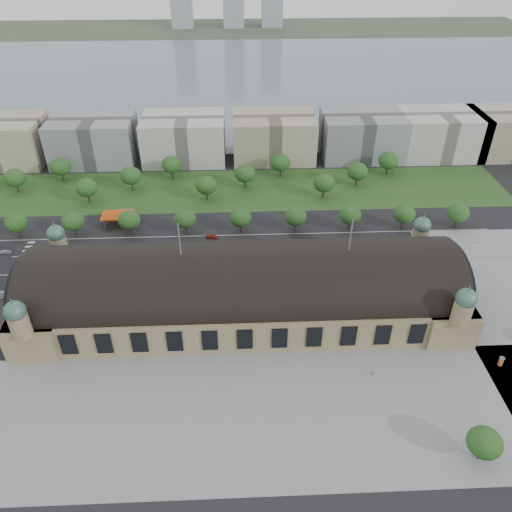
{
  "coord_description": "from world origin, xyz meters",
  "views": [
    {
      "loc": [
        -1.32,
        -133.43,
        118.52
      ],
      "look_at": [
        5.04,
        14.51,
        14.0
      ],
      "focal_mm": 35.0,
      "sensor_mm": 36.0,
      "label": 1
    }
  ],
  "objects_px": {
    "parked_car_0": "(40,280)",
    "pedestrian_0": "(373,374)",
    "traffic_car_2": "(78,269)",
    "parked_car_5": "(179,270)",
    "traffic_car_3": "(212,237)",
    "traffic_car_6": "(408,248)",
    "parked_car_6": "(197,270)",
    "pedestrian_4": "(478,449)",
    "bus_east": "(266,263)",
    "parked_car_1": "(34,280)",
    "pedestrian_2": "(502,362)",
    "petrol_station": "(122,215)",
    "parked_car_2": "(58,279)",
    "bus_west": "(203,262)",
    "bus_mid": "(231,264)",
    "traffic_car_1": "(6,252)",
    "parked_car_4": "(154,271)",
    "parked_car_3": "(140,277)",
    "traffic_car_5": "(365,242)",
    "advertising_column": "(501,361)"
  },
  "relations": [
    {
      "from": "parked_car_3",
      "to": "parked_car_0",
      "type": "bearing_deg",
      "value": -127.35
    },
    {
      "from": "bus_mid",
      "to": "parked_car_6",
      "type": "bearing_deg",
      "value": 103.43
    },
    {
      "from": "parked_car_5",
      "to": "parked_car_1",
      "type": "bearing_deg",
      "value": -115.45
    },
    {
      "from": "petrol_station",
      "to": "bus_east",
      "type": "height_order",
      "value": "petrol_station"
    },
    {
      "from": "parked_car_4",
      "to": "pedestrian_2",
      "type": "bearing_deg",
      "value": 33.19
    },
    {
      "from": "parked_car_1",
      "to": "pedestrian_2",
      "type": "relative_size",
      "value": 3.28
    },
    {
      "from": "traffic_car_1",
      "to": "bus_west",
      "type": "distance_m",
      "value": 83.04
    },
    {
      "from": "parked_car_0",
      "to": "pedestrian_0",
      "type": "relative_size",
      "value": 2.62
    },
    {
      "from": "parked_car_0",
      "to": "bus_west",
      "type": "xyz_separation_m",
      "value": [
        62.26,
        7.49,
        1.16
      ]
    },
    {
      "from": "traffic_car_2",
      "to": "pedestrian_2",
      "type": "relative_size",
      "value": 3.31
    },
    {
      "from": "parked_car_1",
      "to": "parked_car_2",
      "type": "bearing_deg",
      "value": 68.22
    },
    {
      "from": "parked_car_5",
      "to": "pedestrian_0",
      "type": "distance_m",
      "value": 85.04
    },
    {
      "from": "parked_car_3",
      "to": "bus_west",
      "type": "xyz_separation_m",
      "value": [
        23.86,
        7.49,
        1.07
      ]
    },
    {
      "from": "bus_west",
      "to": "bus_mid",
      "type": "distance_m",
      "value": 11.27
    },
    {
      "from": "parked_car_2",
      "to": "parked_car_6",
      "type": "relative_size",
      "value": 0.87
    },
    {
      "from": "traffic_car_2",
      "to": "parked_car_5",
      "type": "bearing_deg",
      "value": 83.74
    },
    {
      "from": "pedestrian_0",
      "to": "pedestrian_4",
      "type": "relative_size",
      "value": 0.8
    },
    {
      "from": "traffic_car_6",
      "to": "parked_car_2",
      "type": "bearing_deg",
      "value": -91.38
    },
    {
      "from": "parked_car_3",
      "to": "parked_car_4",
      "type": "distance_m",
      "value": 6.31
    },
    {
      "from": "advertising_column",
      "to": "pedestrian_4",
      "type": "bearing_deg",
      "value": -123.11
    },
    {
      "from": "traffic_car_5",
      "to": "petrol_station",
      "type": "bearing_deg",
      "value": 81.13
    },
    {
      "from": "bus_east",
      "to": "advertising_column",
      "type": "relative_size",
      "value": 3.72
    },
    {
      "from": "traffic_car_3",
      "to": "advertising_column",
      "type": "xyz_separation_m",
      "value": [
        92.6,
        -77.1,
        0.91
      ]
    },
    {
      "from": "traffic_car_6",
      "to": "pedestrian_4",
      "type": "relative_size",
      "value": 2.85
    },
    {
      "from": "traffic_car_3",
      "to": "traffic_car_5",
      "type": "xyz_separation_m",
      "value": [
        65.53,
        -7.15,
        -0.04
      ]
    },
    {
      "from": "traffic_car_5",
      "to": "traffic_car_6",
      "type": "relative_size",
      "value": 0.76
    },
    {
      "from": "traffic_car_1",
      "to": "parked_car_4",
      "type": "relative_size",
      "value": 1.08
    },
    {
      "from": "parked_car_3",
      "to": "parked_car_6",
      "type": "distance_m",
      "value": 21.82
    },
    {
      "from": "parked_car_1",
      "to": "pedestrian_4",
      "type": "bearing_deg",
      "value": 38.92
    },
    {
      "from": "pedestrian_2",
      "to": "bus_mid",
      "type": "bearing_deg",
      "value": 35.25
    },
    {
      "from": "bus_mid",
      "to": "advertising_column",
      "type": "distance_m",
      "value": 101.09
    },
    {
      "from": "traffic_car_1",
      "to": "traffic_car_5",
      "type": "height_order",
      "value": "traffic_car_5"
    },
    {
      "from": "traffic_car_2",
      "to": "parked_car_2",
      "type": "xyz_separation_m",
      "value": [
        -6.02,
        -6.36,
        -0.04
      ]
    },
    {
      "from": "traffic_car_2",
      "to": "parked_car_6",
      "type": "height_order",
      "value": "parked_car_6"
    },
    {
      "from": "traffic_car_1",
      "to": "parked_car_0",
      "type": "distance_m",
      "value": 28.0
    },
    {
      "from": "traffic_car_3",
      "to": "parked_car_0",
      "type": "relative_size",
      "value": 1.25
    },
    {
      "from": "traffic_car_3",
      "to": "traffic_car_6",
      "type": "relative_size",
      "value": 0.91
    },
    {
      "from": "pedestrian_2",
      "to": "advertising_column",
      "type": "bearing_deg",
      "value": 90.61
    },
    {
      "from": "traffic_car_3",
      "to": "petrol_station",
      "type": "bearing_deg",
      "value": 71.8
    },
    {
      "from": "pedestrian_2",
      "to": "petrol_station",
      "type": "bearing_deg",
      "value": 33.41
    },
    {
      "from": "traffic_car_6",
      "to": "bus_west",
      "type": "height_order",
      "value": "bus_west"
    },
    {
      "from": "traffic_car_2",
      "to": "bus_east",
      "type": "height_order",
      "value": "bus_east"
    },
    {
      "from": "parked_car_6",
      "to": "traffic_car_2",
      "type": "bearing_deg",
      "value": -115.35
    },
    {
      "from": "bus_mid",
      "to": "pedestrian_0",
      "type": "distance_m",
      "value": 72.49
    },
    {
      "from": "bus_east",
      "to": "pedestrian_4",
      "type": "bearing_deg",
      "value": -150.3
    },
    {
      "from": "parked_car_3",
      "to": "advertising_column",
      "type": "height_order",
      "value": "advertising_column"
    },
    {
      "from": "bus_west",
      "to": "pedestrian_2",
      "type": "distance_m",
      "value": 111.8
    },
    {
      "from": "parked_car_6",
      "to": "pedestrian_4",
      "type": "relative_size",
      "value": 2.86
    },
    {
      "from": "traffic_car_6",
      "to": "bus_west",
      "type": "distance_m",
      "value": 85.91
    },
    {
      "from": "parked_car_6",
      "to": "bus_east",
      "type": "bearing_deg",
      "value": 73.35
    }
  ]
}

